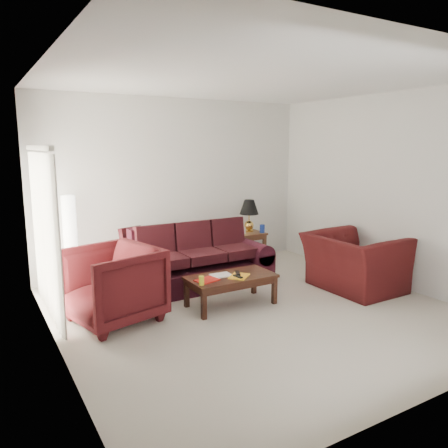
# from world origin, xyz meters

# --- Properties ---
(floor) EXTENTS (5.00, 5.00, 0.00)m
(floor) POSITION_xyz_m (0.00, 0.00, 0.00)
(floor) COLOR beige
(floor) RESTS_ON ground
(blinds) EXTENTS (0.10, 2.00, 2.16)m
(blinds) POSITION_xyz_m (-2.42, 1.30, 1.08)
(blinds) COLOR silver
(blinds) RESTS_ON ground
(sofa) EXTENTS (2.30, 1.01, 0.94)m
(sofa) POSITION_xyz_m (-0.19, 1.30, 0.47)
(sofa) COLOR black
(sofa) RESTS_ON ground
(throw_pillow) EXTENTS (0.41, 0.28, 0.39)m
(throw_pillow) POSITION_xyz_m (-1.00, 2.13, 0.70)
(throw_pillow) COLOR black
(throw_pillow) RESTS_ON sofa
(end_table) EXTENTS (0.56, 0.56, 0.57)m
(end_table) POSITION_xyz_m (1.31, 2.15, 0.28)
(end_table) COLOR #492A19
(end_table) RESTS_ON ground
(table_lamp) EXTENTS (0.43, 0.43, 0.61)m
(table_lamp) POSITION_xyz_m (1.35, 2.21, 0.87)
(table_lamp) COLOR gold
(table_lamp) RESTS_ON end_table
(clock) EXTENTS (0.14, 0.07, 0.13)m
(clock) POSITION_xyz_m (1.10, 2.05, 0.63)
(clock) COLOR silver
(clock) RESTS_ON end_table
(blue_canister) EXTENTS (0.10, 0.10, 0.15)m
(blue_canister) POSITION_xyz_m (1.50, 1.99, 0.65)
(blue_canister) COLOR navy
(blue_canister) RESTS_ON end_table
(picture_frame) EXTENTS (0.20, 0.21, 0.05)m
(picture_frame) POSITION_xyz_m (1.16, 2.29, 0.65)
(picture_frame) COLOR silver
(picture_frame) RESTS_ON end_table
(floor_lamp) EXTENTS (0.28, 0.28, 1.47)m
(floor_lamp) POSITION_xyz_m (-1.93, 2.20, 0.74)
(floor_lamp) COLOR white
(floor_lamp) RESTS_ON ground
(armchair_left) EXTENTS (1.27, 1.25, 0.96)m
(armchair_left) POSITION_xyz_m (-1.76, 0.60, 0.48)
(armchair_left) COLOR #440F12
(armchair_left) RESTS_ON ground
(armchair_right) EXTENTS (1.16, 1.32, 0.86)m
(armchair_right) POSITION_xyz_m (1.79, -0.03, 0.43)
(armchair_right) COLOR #3C0D0E
(armchair_right) RESTS_ON ground
(coffee_table) EXTENTS (1.35, 0.98, 0.43)m
(coffee_table) POSITION_xyz_m (-0.19, 0.34, 0.21)
(coffee_table) COLOR black
(coffee_table) RESTS_ON ground
(magazine_red) EXTENTS (0.34, 0.28, 0.02)m
(magazine_red) POSITION_xyz_m (-0.58, 0.30, 0.43)
(magazine_red) COLOR #B11A11
(magazine_red) RESTS_ON coffee_table
(magazine_white) EXTENTS (0.29, 0.23, 0.02)m
(magazine_white) POSITION_xyz_m (-0.31, 0.40, 0.43)
(magazine_white) COLOR white
(magazine_white) RESTS_ON coffee_table
(magazine_orange) EXTENTS (0.37, 0.36, 0.02)m
(magazine_orange) POSITION_xyz_m (-0.12, 0.23, 0.43)
(magazine_orange) COLOR gold
(magazine_orange) RESTS_ON coffee_table
(remote_a) EXTENTS (0.07, 0.16, 0.02)m
(remote_a) POSITION_xyz_m (-0.18, 0.18, 0.45)
(remote_a) COLOR black
(remote_a) RESTS_ON coffee_table
(remote_b) EXTENTS (0.12, 0.19, 0.02)m
(remote_b) POSITION_xyz_m (-0.10, 0.31, 0.45)
(remote_b) COLOR black
(remote_b) RESTS_ON coffee_table
(yellow_glass) EXTENTS (0.08, 0.08, 0.12)m
(yellow_glass) POSITION_xyz_m (-0.73, 0.18, 0.49)
(yellow_glass) COLOR yellow
(yellow_glass) RESTS_ON coffee_table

